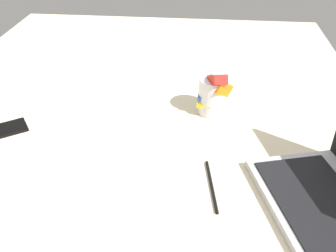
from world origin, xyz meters
The scene contains 4 objects.
bed_mattress centered at (0.00, 0.00, 9.00)cm, with size 180.00×140.00×18.00cm, color beige.
snack_cup centered at (-3.80, 21.24, 24.09)cm, with size 11.73×10.18×14.36cm.
cell_phone centered at (12.59, -36.58, 18.40)cm, with size 6.80×14.00×0.80cm, color black.
charger_cable centered at (28.86, 21.23, 18.30)cm, with size 17.00×0.60×0.60cm, color black.
Camera 1 is at (94.19, 17.77, 77.59)cm, focal length 40.95 mm.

